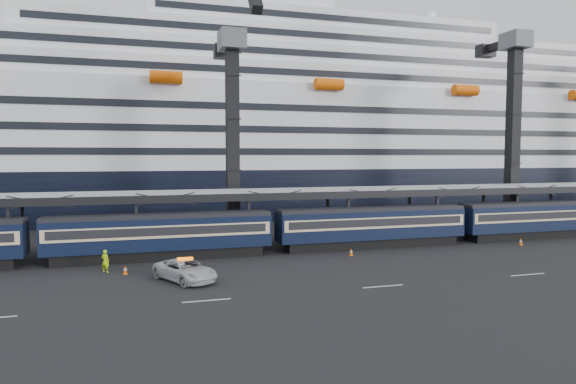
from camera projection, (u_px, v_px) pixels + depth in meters
name	position (u px, v px, depth m)	size (l,w,h in m)	color
ground	(512.00, 263.00, 42.81)	(260.00, 260.00, 0.00)	black
train	(403.00, 223.00, 50.87)	(133.05, 3.00, 4.05)	black
canopy	(423.00, 189.00, 55.82)	(130.00, 6.25, 5.53)	gray
cruise_ship	(314.00, 135.00, 85.56)	(214.09, 28.84, 34.00)	black
crane_dark_near	(233.00, 127.00, 53.98)	(4.50, 17.75, 35.08)	#484B50
crane_dark_mid	(516.00, 120.00, 63.00)	(4.50, 18.24, 39.64)	#484B50
pickup_truck	(185.00, 270.00, 36.49)	(2.51, 5.45, 1.51)	#BABCC2
worker	(105.00, 261.00, 39.10)	(0.64, 0.42, 1.75)	#BCF20C
traffic_cone_b	(125.00, 270.00, 38.53)	(0.35, 0.35, 0.70)	#FC6007
traffic_cone_c	(351.00, 252.00, 45.82)	(0.34, 0.34, 0.67)	#FC6007
traffic_cone_d	(521.00, 242.00, 51.20)	(0.35, 0.35, 0.71)	#FC6007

